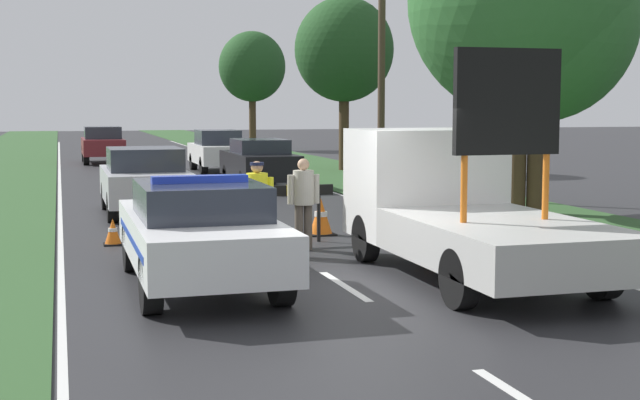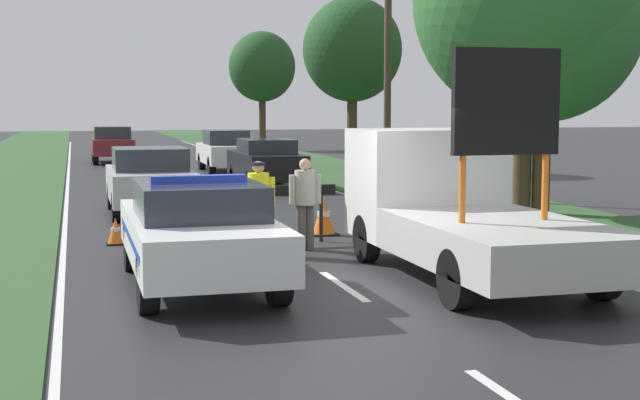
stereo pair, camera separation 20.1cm
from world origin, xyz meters
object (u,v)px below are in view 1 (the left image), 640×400
(police_car, at_px, (199,231))
(traffic_cone_behind_barrier, at_px, (434,228))
(work_truck, at_px, (457,206))
(traffic_cone_near_police, at_px, (207,218))
(pedestrian_civilian, at_px, (303,196))
(roadside_tree_near_left, at_px, (540,21))
(police_officer, at_px, (257,199))
(queued_car_sedan_black, at_px, (259,162))
(road_barrier, at_px, (263,196))
(traffic_cone_lane_edge, at_px, (321,217))
(traffic_cone_centre_front, at_px, (242,230))
(queued_car_van_white, at_px, (217,151))
(utility_pole, at_px, (382,36))
(roadside_tree_near_right, at_px, (252,67))
(traffic_cone_near_truck, at_px, (113,232))
(queued_car_sedan_silver, at_px, (145,180))
(queued_car_wagon_maroon, at_px, (103,144))
(roadside_tree_mid_left, at_px, (344,50))

(police_car, xyz_separation_m, traffic_cone_behind_barrier, (4.69, 2.58, -0.48))
(work_truck, xyz_separation_m, traffic_cone_near_police, (-3.05, 4.84, -0.66))
(pedestrian_civilian, distance_m, roadside_tree_near_left, 8.16)
(police_officer, height_order, traffic_cone_near_police, police_officer)
(queued_car_sedan_black, bearing_deg, road_barrier, 77.89)
(traffic_cone_near_police, bearing_deg, traffic_cone_lane_edge, -12.30)
(traffic_cone_near_police, xyz_separation_m, traffic_cone_centre_front, (0.37, -1.64, -0.03))
(pedestrian_civilian, xyz_separation_m, traffic_cone_near_police, (-1.36, 2.16, -0.59))
(work_truck, height_order, queued_car_sedan_black, work_truck)
(queued_car_van_white, relative_size, roadside_tree_near_left, 0.61)
(police_car, relative_size, work_truck, 0.87)
(road_barrier, xyz_separation_m, utility_pole, (5.00, 7.33, 3.55))
(roadside_tree_near_left, height_order, roadside_tree_near_right, roadside_tree_near_left)
(police_car, relative_size, queued_car_sedan_black, 1.12)
(traffic_cone_near_police, relative_size, traffic_cone_near_truck, 1.47)
(traffic_cone_behind_barrier, height_order, queued_car_sedan_black, queued_car_sedan_black)
(traffic_cone_near_police, relative_size, traffic_cone_behind_barrier, 1.15)
(work_truck, xyz_separation_m, traffic_cone_centre_front, (-2.69, 3.20, -0.69))
(traffic_cone_centre_front, distance_m, traffic_cone_lane_edge, 2.15)
(traffic_cone_centre_front, distance_m, utility_pole, 10.27)
(queued_car_sedan_silver, bearing_deg, police_officer, 101.89)
(road_barrier, xyz_separation_m, traffic_cone_near_police, (-0.82, 1.30, -0.53))
(road_barrier, relative_size, queued_car_sedan_silver, 0.65)
(roadside_tree_near_right, bearing_deg, queued_car_sedan_silver, -106.77)
(traffic_cone_centre_front, xyz_separation_m, queued_car_sedan_silver, (-1.21, 5.46, 0.48))
(work_truck, relative_size, queued_car_sedan_silver, 1.35)
(queued_car_sedan_black, bearing_deg, work_truck, 89.43)
(queued_car_sedan_silver, xyz_separation_m, roadside_tree_near_right, (8.72, 28.92, 3.90))
(traffic_cone_near_truck, height_order, roadside_tree_near_right, roadside_tree_near_right)
(work_truck, bearing_deg, police_officer, -45.08)
(road_barrier, relative_size, roadside_tree_near_right, 0.40)
(queued_car_wagon_maroon, bearing_deg, traffic_cone_lane_edge, 97.35)
(pedestrian_civilian, xyz_separation_m, traffic_cone_behind_barrier, (2.44, -0.12, -0.64))
(queued_car_van_white, distance_m, roadside_tree_mid_left, 6.24)
(traffic_cone_near_truck, xyz_separation_m, queued_car_sedan_silver, (0.99, 4.47, 0.56))
(queued_car_sedan_silver, distance_m, roadside_tree_mid_left, 15.47)
(traffic_cone_centre_front, distance_m, queued_car_wagon_maroon, 24.95)
(queued_car_wagon_maroon, bearing_deg, roadside_tree_near_left, 111.73)
(traffic_cone_near_police, xyz_separation_m, queued_car_sedan_black, (3.20, 9.79, 0.43))
(queued_car_van_white, bearing_deg, utility_pole, 104.31)
(queued_car_wagon_maroon, bearing_deg, roadside_tree_near_right, -132.83)
(roadside_tree_near_left, bearing_deg, road_barrier, -160.20)
(queued_car_van_white, bearing_deg, road_barrier, 82.83)
(traffic_cone_near_truck, bearing_deg, traffic_cone_behind_barrier, -16.12)
(queued_car_sedan_black, xyz_separation_m, roadside_tree_mid_left, (4.74, 6.17, 3.88))
(police_car, xyz_separation_m, traffic_cone_near_truck, (-0.95, 4.21, -0.55))
(police_officer, bearing_deg, pedestrian_civilian, -154.00)
(roadside_tree_near_left, bearing_deg, queued_car_sedan_black, 118.77)
(work_truck, height_order, traffic_cone_near_police, work_truck)
(police_car, bearing_deg, queued_car_sedan_silver, 90.64)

